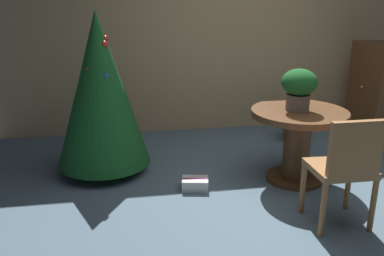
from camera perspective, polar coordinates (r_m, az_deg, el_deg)
The scene contains 9 objects.
ground_plane at distance 3.84m, azimuth 13.57°, elevation -9.65°, with size 6.60×6.60×0.00m, color slate.
back_wall_panel at distance 5.51m, azimuth 5.58°, elevation 13.27°, with size 6.00×0.10×2.60m, color tan.
round_dining_table at distance 4.08m, azimuth 14.35°, elevation -0.89°, with size 0.90×0.90×0.71m.
flower_vase at distance 3.94m, azimuth 14.53°, elevation 5.56°, with size 0.33×0.33×0.39m.
wooden_chair_near at distance 3.33m, azimuth 20.36°, elevation -4.89°, with size 0.45×0.40×0.90m.
holiday_tree at distance 4.16m, azimuth -12.51°, elevation 5.19°, with size 0.93×0.93×1.62m.
gift_box_cream at distance 3.91m, azimuth 0.43°, elevation -7.69°, with size 0.27×0.22×0.11m.
wooden_cabinet at distance 5.66m, azimuth 24.12°, elevation 4.65°, with size 0.44×0.70×1.18m.
potted_plant at distance 5.22m, azimuth 13.62°, elevation 1.02°, with size 0.36×0.36×0.47m.
Camera 1 is at (-1.42, -3.10, 1.75)m, focal length 38.71 mm.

